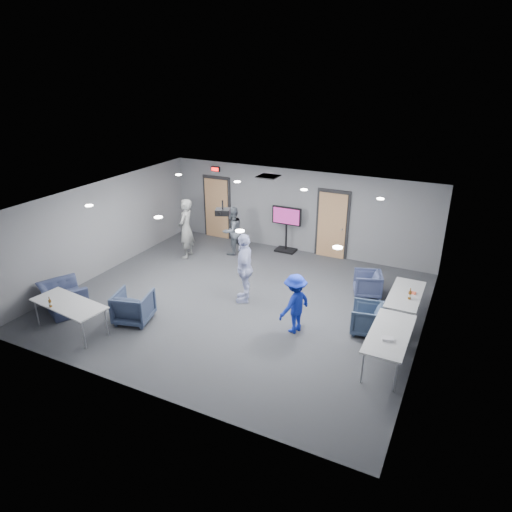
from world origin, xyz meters
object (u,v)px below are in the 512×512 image
at_px(person_c, 245,268).
at_px(table_right_b, 390,334).
at_px(table_front_left, 69,305).
at_px(person_a, 186,229).
at_px(projector, 223,212).
at_px(person_b, 232,231).
at_px(tv_stand, 286,227).
at_px(person_d, 295,304).
at_px(chair_front_a, 134,307).
at_px(chair_right_a, 367,284).
at_px(bottle_front, 50,303).
at_px(chair_front_b, 63,298).
at_px(table_right_a, 405,295).
at_px(bottle_right, 410,295).
at_px(chair_right_b, 368,319).

relative_size(person_c, table_right_b, 0.98).
bearing_deg(table_front_left, person_a, 98.38).
relative_size(table_front_left, projector, 4.35).
relative_size(person_a, person_b, 1.21).
bearing_deg(tv_stand, person_d, -65.04).
bearing_deg(chair_front_a, table_front_left, 30.01).
bearing_deg(table_right_b, table_front_left, 106.10).
xyz_separation_m(person_d, table_front_left, (-4.62, -2.28, -0.03)).
bearing_deg(chair_right_a, bottle_front, -66.93).
bearing_deg(chair_right_a, tv_stand, -139.12).
distance_m(chair_front_b, table_right_b, 7.84).
distance_m(person_b, person_d, 4.99).
bearing_deg(table_front_left, person_c, 54.13).
bearing_deg(table_right_a, chair_front_a, 116.23).
distance_m(bottle_right, tv_stand, 5.38).
xyz_separation_m(chair_right_a, bottle_front, (-5.93, -5.12, 0.49)).
xyz_separation_m(person_c, table_front_left, (-2.89, -3.12, -0.24)).
distance_m(person_b, person_c, 3.23).
bearing_deg(person_c, person_d, 40.95).
bearing_deg(person_c, bottle_right, 73.99).
xyz_separation_m(chair_right_b, table_right_b, (0.65, -1.00, 0.34)).
bearing_deg(person_d, chair_right_b, 134.63).
distance_m(person_d, chair_right_b, 1.72).
relative_size(person_d, tv_stand, 0.94).
bearing_deg(chair_front_a, projector, -141.01).
bearing_deg(projector, tv_stand, 64.48).
xyz_separation_m(person_c, bottle_front, (-3.11, -3.42, -0.10)).
relative_size(person_b, chair_right_b, 2.07).
xyz_separation_m(chair_front_b, tv_stand, (3.44, 6.15, 0.50)).
bearing_deg(person_a, chair_right_a, 77.00).
relative_size(person_d, table_front_left, 0.74).
relative_size(bottle_front, projector, 0.56).
xyz_separation_m(person_a, person_c, (3.02, -1.78, -0.03)).
relative_size(chair_front_a, table_right_b, 0.45).
relative_size(person_a, bottle_right, 6.73).
xyz_separation_m(bottle_right, tv_stand, (-4.38, 3.13, 0.03)).
height_order(person_d, table_right_b, person_d).
bearing_deg(bottle_right, chair_front_b, -158.91).
bearing_deg(person_a, table_right_b, 54.89).
relative_size(table_right_b, table_front_left, 0.97).
relative_size(chair_right_a, table_front_left, 0.37).
distance_m(person_a, chair_right_b, 6.60).
bearing_deg(bottle_right, person_a, 169.66).
height_order(table_right_b, bottle_front, bottle_front).
height_order(person_d, chair_right_b, person_d).
distance_m(table_front_left, bottle_right, 7.82).
relative_size(person_d, table_right_b, 0.76).
bearing_deg(table_front_left, person_d, 33.19).
distance_m(person_a, tv_stand, 3.24).
distance_m(chair_right_a, chair_front_b, 7.84).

